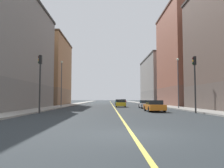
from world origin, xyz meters
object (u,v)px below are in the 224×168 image
(traffic_light_right_near, at_px, (40,76))
(building_left_mid, at_px, (192,57))
(building_left_far, at_px, (163,81))
(car_silver, at_px, (146,104))
(car_orange, at_px, (154,106))
(car_teal, at_px, (119,102))
(street_lamp_right_near, at_px, (61,79))
(car_yellow, at_px, (121,103))
(street_lamp_left_near, at_px, (178,78))
(building_right_midblock, at_px, (42,72))
(traffic_light_left_near, at_px, (195,76))
(car_maroon, at_px, (123,101))

(traffic_light_right_near, bearing_deg, building_left_mid, 44.23)
(building_left_far, xyz_separation_m, car_silver, (-12.07, -37.36, -6.74))
(car_orange, xyz_separation_m, car_silver, (0.54, 8.97, -0.04))
(car_teal, bearing_deg, car_orange, -84.96)
(car_teal, bearing_deg, car_silver, -81.45)
(street_lamp_right_near, relative_size, car_yellow, 1.80)
(car_teal, distance_m, car_yellow, 16.07)
(building_left_mid, bearing_deg, car_yellow, -155.67)
(traffic_light_right_near, height_order, street_lamp_left_near, street_lamp_left_near)
(building_right_midblock, relative_size, car_orange, 3.91)
(building_left_mid, bearing_deg, building_right_midblock, 168.99)
(traffic_light_right_near, bearing_deg, car_silver, 42.63)
(traffic_light_left_near, relative_size, street_lamp_right_near, 0.75)
(traffic_light_left_near, relative_size, car_yellow, 1.35)
(building_left_mid, bearing_deg, car_teal, 149.57)
(street_lamp_left_near, xyz_separation_m, car_maroon, (-4.67, 46.93, -3.87))
(traffic_light_right_near, bearing_deg, car_yellow, 61.69)
(building_left_mid, bearing_deg, street_lamp_right_near, -160.82)
(building_right_midblock, bearing_deg, street_lamp_left_near, -40.51)
(building_left_mid, distance_m, car_yellow, 19.78)
(car_teal, bearing_deg, building_left_mid, -30.43)
(street_lamp_left_near, bearing_deg, building_left_far, 78.92)
(building_left_far, relative_size, car_orange, 5.83)
(car_maroon, xyz_separation_m, car_silver, (0.54, -43.81, -0.01))
(building_right_midblock, relative_size, car_teal, 3.87)
(building_left_mid, height_order, building_right_midblock, building_left_mid)
(car_silver, bearing_deg, traffic_light_right_near, -137.37)
(traffic_light_left_near, relative_size, car_maroon, 1.42)
(building_left_far, relative_size, car_teal, 5.77)
(building_left_mid, distance_m, traffic_light_right_near, 35.38)
(street_lamp_left_near, bearing_deg, car_silver, 143.03)
(traffic_light_left_near, bearing_deg, building_left_mid, 69.76)
(building_left_far, xyz_separation_m, street_lamp_right_near, (-25.90, -33.93, -2.53))
(building_right_midblock, height_order, car_teal, building_right_midblock)
(street_lamp_left_near, bearing_deg, street_lamp_right_near, 160.01)
(car_silver, bearing_deg, car_orange, -93.45)
(building_left_far, relative_size, street_lamp_right_near, 3.21)
(car_teal, relative_size, car_yellow, 1.00)
(car_yellow, bearing_deg, building_right_midblock, 143.03)
(street_lamp_right_near, distance_m, car_teal, 21.30)
(building_left_mid, xyz_separation_m, street_lamp_left_near, (-7.93, -15.54, -5.91))
(traffic_light_right_near, relative_size, car_maroon, 1.43)
(traffic_light_left_near, height_order, traffic_light_right_near, traffic_light_right_near)
(traffic_light_right_near, xyz_separation_m, car_teal, (9.63, 33.23, -3.22))
(car_maroon, distance_m, car_yellow, 38.59)
(traffic_light_left_near, xyz_separation_m, car_silver, (-3.12, 11.83, -3.21))
(building_right_midblock, relative_size, car_yellow, 3.87)
(car_maroon, bearing_deg, building_right_midblock, -130.56)
(traffic_light_left_near, xyz_separation_m, traffic_light_right_near, (-15.97, 0.00, 0.04))
(traffic_light_right_near, distance_m, car_teal, 34.75)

